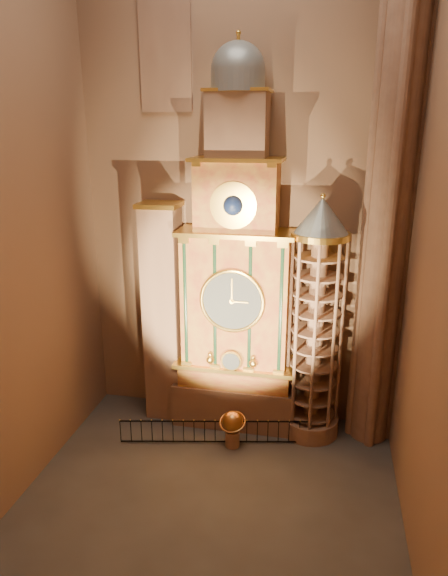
% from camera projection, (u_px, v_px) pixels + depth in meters
% --- Properties ---
extents(floor, '(14.00, 14.00, 0.00)m').
position_uv_depth(floor, '(212.00, 489.00, 19.75)').
color(floor, '#383330').
rests_on(floor, ground).
extents(wall_back, '(22.00, 0.00, 22.00)m').
position_uv_depth(wall_back, '(241.00, 183.00, 22.03)').
color(wall_back, '#90694D').
rests_on(wall_back, floor).
extents(wall_left, '(0.00, 22.00, 22.00)m').
position_uv_depth(wall_left, '(13.00, 197.00, 17.77)').
color(wall_left, '#90694D').
rests_on(wall_left, floor).
extents(wall_right, '(0.00, 22.00, 22.00)m').
position_uv_depth(wall_right, '(441.00, 209.00, 15.09)').
color(wall_right, '#90694D').
rests_on(wall_right, floor).
extents(astronomical_clock, '(5.60, 2.41, 16.70)m').
position_uv_depth(astronomical_clock, '(236.00, 286.00, 22.37)').
color(astronomical_clock, '#8C634C').
rests_on(astronomical_clock, floor).
extents(portrait_tower, '(1.80, 1.60, 10.20)m').
position_uv_depth(portrait_tower, '(163.00, 313.00, 23.50)').
color(portrait_tower, '#8C634C').
rests_on(portrait_tower, floor).
extents(stair_turret, '(2.50, 2.50, 10.80)m').
position_uv_depth(stair_turret, '(316.00, 324.00, 21.88)').
color(stair_turret, '#8C634C').
rests_on(stair_turret, floor).
extents(gothic_pier, '(2.04, 2.04, 22.00)m').
position_uv_depth(gothic_pier, '(392.00, 189.00, 19.93)').
color(gothic_pier, '#8C634C').
rests_on(gothic_pier, floor).
extents(stained_glass_window, '(2.20, 0.14, 5.20)m').
position_uv_depth(stained_glass_window, '(165.00, 45.00, 20.90)').
color(stained_glass_window, navy).
rests_on(stained_glass_window, wall_back).
extents(celestial_globe, '(1.31, 1.25, 1.66)m').
position_uv_depth(celestial_globe, '(232.00, 426.00, 22.11)').
color(celestial_globe, '#8C634C').
rests_on(celestial_globe, floor).
extents(iron_railing, '(8.14, 1.65, 1.08)m').
position_uv_depth(iron_railing, '(215.00, 432.00, 22.39)').
color(iron_railing, black).
rests_on(iron_railing, floor).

